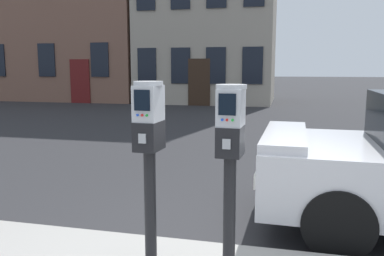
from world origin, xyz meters
name	(u,v)px	position (x,y,z in m)	size (l,w,h in m)	color
parking_meter_near_kerb	(149,142)	(-0.60, -0.34, 1.13)	(0.23, 0.26, 1.44)	black
parking_meter_twin_adjacent	(230,147)	(0.01, -0.34, 1.12)	(0.23, 0.26, 1.42)	black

